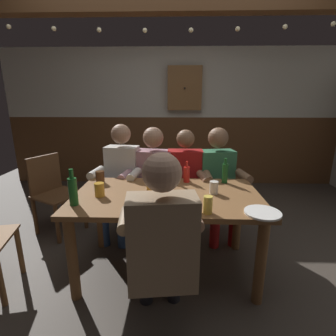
{
  "coord_description": "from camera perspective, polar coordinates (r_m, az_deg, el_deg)",
  "views": [
    {
      "loc": [
        0.07,
        -2.13,
        1.5
      ],
      "look_at": [
        0.0,
        0.12,
        0.88
      ],
      "focal_mm": 27.19,
      "sensor_mm": 36.0,
      "label": 1
    }
  ],
  "objects": [
    {
      "name": "bottle_3",
      "position": [
        2.42,
        4.2,
        -1.37
      ],
      "size": [
        0.06,
        0.06,
        0.2
      ],
      "color": "red",
      "rests_on": "dining_table"
    },
    {
      "name": "plate_0",
      "position": [
        1.91,
        20.45,
        -9.37
      ],
      "size": [
        0.25,
        0.25,
        0.01
      ],
      "primitive_type": "cylinder",
      "color": "white",
      "rests_on": "dining_table"
    },
    {
      "name": "pint_glass_4",
      "position": [
        1.8,
        8.94,
        -8.14
      ],
      "size": [
        0.06,
        0.06,
        0.13
      ],
      "primitive_type": "cylinder",
      "color": "#E5C64C",
      "rests_on": "dining_table"
    },
    {
      "name": "pint_glass_1",
      "position": [
        2.1,
        -3.81,
        -4.55
      ],
      "size": [
        0.08,
        0.08,
        0.12
      ],
      "primitive_type": "cylinder",
      "color": "gold",
      "rests_on": "dining_table"
    },
    {
      "name": "chair_empty_near_right",
      "position": [
        3.19,
        -24.33,
        -4.8
      ],
      "size": [
        0.59,
        0.59,
        0.88
      ],
      "rotation": [
        0.0,
        0.0,
        -2.05
      ],
      "color": "brown",
      "rests_on": "ground_plane"
    },
    {
      "name": "dining_table",
      "position": [
        2.18,
        -0.22,
        -8.58
      ],
      "size": [
        1.55,
        0.88,
        0.73
      ],
      "color": "brown",
      "rests_on": "ground_plane"
    },
    {
      "name": "pint_glass_5",
      "position": [
        1.83,
        5.27,
        -7.75
      ],
      "size": [
        0.07,
        0.07,
        0.12
      ],
      "primitive_type": "cylinder",
      "color": "#E5C64C",
      "rests_on": "dining_table"
    },
    {
      "name": "pint_glass_0",
      "position": [
        2.48,
        -14.98,
        -1.98
      ],
      "size": [
        0.08,
        0.08,
        0.11
      ],
      "primitive_type": "cylinder",
      "color": "#4C2D19",
      "rests_on": "dining_table"
    },
    {
      "name": "bottle_0",
      "position": [
        2.46,
        0.16,
        -0.91
      ],
      "size": [
        0.07,
        0.07,
        0.23
      ],
      "color": "gold",
      "rests_on": "dining_table"
    },
    {
      "name": "person_4",
      "position": [
        1.56,
        -1.44,
        -16.47
      ],
      "size": [
        0.55,
        0.56,
        1.24
      ],
      "rotation": [
        0.0,
        0.0,
        0.11
      ],
      "color": "#997F60",
      "rests_on": "ground_plane"
    },
    {
      "name": "pint_glass_6",
      "position": [
        2.33,
        -2.24,
        -2.43
      ],
      "size": [
        0.08,
        0.08,
        0.12
      ],
      "primitive_type": "cylinder",
      "color": "gold",
      "rests_on": "dining_table"
    },
    {
      "name": "person_3",
      "position": [
        2.82,
        11.24,
        -2.21
      ],
      "size": [
        0.55,
        0.55,
        1.2
      ],
      "rotation": [
        0.0,
        0.0,
        3.3
      ],
      "color": "#33724C",
      "rests_on": "ground_plane"
    },
    {
      "name": "table_candle",
      "position": [
        2.45,
        -4.47,
        -2.08
      ],
      "size": [
        0.04,
        0.04,
        0.08
      ],
      "primitive_type": "cylinder",
      "color": "#F9E08C",
      "rests_on": "dining_table"
    },
    {
      "name": "wall_dart_cabinet",
      "position": [
        4.39,
        3.75,
        17.4
      ],
      "size": [
        0.56,
        0.15,
        0.7
      ],
      "color": "brown"
    },
    {
      "name": "pint_glass_2",
      "position": [
        2.15,
        -15.11,
        -4.72
      ],
      "size": [
        0.08,
        0.08,
        0.11
      ],
      "primitive_type": "cylinder",
      "color": "gold",
      "rests_on": "dining_table"
    },
    {
      "name": "string_lights",
      "position": [
        2.29,
        -0.03,
        29.35
      ],
      "size": [
        4.04,
        0.04,
        0.13
      ],
      "color": "#F9EAB2"
    },
    {
      "name": "bottle_2",
      "position": [
        2.02,
        -20.54,
        -4.73
      ],
      "size": [
        0.06,
        0.06,
        0.28
      ],
      "color": "#195923",
      "rests_on": "dining_table"
    },
    {
      "name": "ceiling_beam",
      "position": [
        2.38,
        0.01,
        33.13
      ],
      "size": [
        5.15,
        0.14,
        0.16
      ],
      "primitive_type": "cube",
      "color": "brown"
    },
    {
      "name": "person_2",
      "position": [
        2.78,
        3.86,
        -2.68
      ],
      "size": [
        0.52,
        0.53,
        1.18
      ],
      "rotation": [
        0.0,
        0.0,
        3.15
      ],
      "color": "#AD1919",
      "rests_on": "ground_plane"
    },
    {
      "name": "condiment_caddy",
      "position": [
        1.96,
        3.55,
        -7.08
      ],
      "size": [
        0.14,
        0.1,
        0.05
      ],
      "primitive_type": "cube",
      "color": "#B2B7BC",
      "rests_on": "dining_table"
    },
    {
      "name": "person_1",
      "position": [
        2.79,
        -3.58,
        -1.97
      ],
      "size": [
        0.59,
        0.57,
        1.2
      ],
      "rotation": [
        0.0,
        0.0,
        2.98
      ],
      "color": "#B78493",
      "rests_on": "ground_plane"
    },
    {
      "name": "ground_plane",
      "position": [
        2.61,
        -0.09,
        -19.79
      ],
      "size": [
        6.87,
        6.87,
        0.0
      ],
      "primitive_type": "plane",
      "color": "#423A33"
    },
    {
      "name": "pint_glass_3",
      "position": [
        2.17,
        10.24,
        -4.32
      ],
      "size": [
        0.07,
        0.07,
        0.11
      ],
      "primitive_type": "cylinder",
      "color": "white",
      "rests_on": "dining_table"
    },
    {
      "name": "person_0",
      "position": [
        2.83,
        -10.65,
        -1.9
      ],
      "size": [
        0.52,
        0.56,
        1.24
      ],
      "rotation": [
        0.0,
        0.0,
        3.01
      ],
      "color": "silver",
      "rests_on": "ground_plane"
    },
    {
      "name": "back_wall_upper",
      "position": [
        4.53,
        0.94,
        18.47
      ],
      "size": [
        5.73,
        0.12,
        1.13
      ],
      "primitive_type": "cube",
      "color": "beige"
    },
    {
      "name": "bottle_1",
      "position": [
        2.44,
        12.65,
        -1.03
      ],
      "size": [
        0.05,
        0.05,
        0.24
      ],
      "color": "#195923",
      "rests_on": "dining_table"
    },
    {
      "name": "back_wall_wainscot",
      "position": [
        4.61,
        0.87,
        4.0
      ],
      "size": [
        5.73,
        0.12,
        1.18
      ],
      "primitive_type": "cube",
      "color": "brown",
      "rests_on": "ground_plane"
    }
  ]
}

